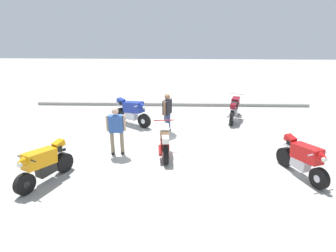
% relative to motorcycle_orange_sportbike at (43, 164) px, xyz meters
% --- Properties ---
extents(ground_plane, '(40.00, 40.00, 0.00)m').
position_rel_motorcycle_orange_sportbike_xyz_m(ground_plane, '(3.53, 2.77, -0.59)').
color(ground_plane, '#ADAAA3').
extents(curb_edge, '(14.00, 0.30, 0.15)m').
position_rel_motorcycle_orange_sportbike_xyz_m(curb_edge, '(3.53, 7.37, -0.52)').
color(curb_edge, gray).
rests_on(curb_edge, ground).
extents(motorcycle_orange_sportbike, '(1.07, 1.83, 1.14)m').
position_rel_motorcycle_orange_sportbike_xyz_m(motorcycle_orange_sportbike, '(0.00, 0.00, 0.00)').
color(motorcycle_orange_sportbike, black).
rests_on(motorcycle_orange_sportbike, ground).
extents(motorcycle_cream_vintage, '(0.70, 1.96, 1.07)m').
position_rel_motorcycle_orange_sportbike_xyz_m(motorcycle_cream_vintage, '(3.34, 1.86, -0.11)').
color(motorcycle_cream_vintage, black).
rests_on(motorcycle_cream_vintage, ground).
extents(motorcycle_maroon_cruiser, '(0.93, 2.02, 1.09)m').
position_rel_motorcycle_orange_sportbike_xyz_m(motorcycle_maroon_cruiser, '(6.34, 5.32, -0.07)').
color(motorcycle_maroon_cruiser, black).
rests_on(motorcycle_maroon_cruiser, ground).
extents(motorcycle_blue_sportbike, '(1.73, 1.24, 1.14)m').
position_rel_motorcycle_orange_sportbike_xyz_m(motorcycle_blue_sportbike, '(1.84, 4.62, 0.00)').
color(motorcycle_blue_sportbike, black).
rests_on(motorcycle_blue_sportbike, ground).
extents(motorcycle_red_sportbike, '(0.96, 1.89, 1.14)m').
position_rel_motorcycle_orange_sportbike_xyz_m(motorcycle_red_sportbike, '(7.44, 0.53, 0.00)').
color(motorcycle_red_sportbike, black).
rests_on(motorcycle_red_sportbike, ground).
extents(person_in_blue_shirt, '(0.65, 0.35, 1.66)m').
position_rel_motorcycle_orange_sportbike_xyz_m(person_in_blue_shirt, '(1.73, 1.80, 0.35)').
color(person_in_blue_shirt, gray).
rests_on(person_in_blue_shirt, ground).
extents(person_in_black_shirt, '(0.44, 0.61, 1.60)m').
position_rel_motorcycle_orange_sportbike_xyz_m(person_in_black_shirt, '(3.37, 3.77, 0.31)').
color(person_in_black_shirt, '#384772').
rests_on(person_in_black_shirt, ground).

